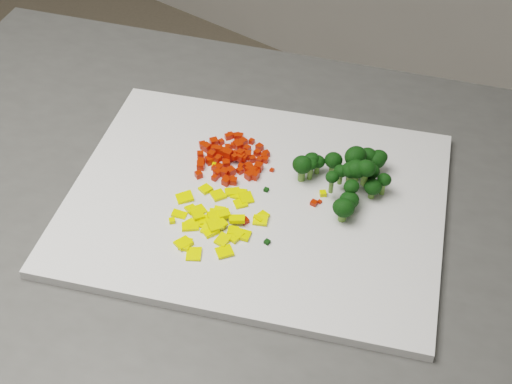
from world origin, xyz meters
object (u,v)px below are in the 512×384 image
Objects in this scene: carrot_pile at (228,153)px; broccoli_pile at (348,176)px; pepper_pile at (217,217)px; cutting_board at (256,201)px.

broccoli_pile is at bearing 15.41° from carrot_pile.
carrot_pile reaches higher than pepper_pile.
cutting_board is 4.50× the size of carrot_pile.
cutting_board is 3.75× the size of broccoli_pile.
cutting_board is 0.13m from broccoli_pile.
pepper_pile is at bearing -102.23° from cutting_board.
pepper_pile is at bearing -59.11° from carrot_pile.
cutting_board is 0.08m from carrot_pile.
carrot_pile reaches higher than cutting_board.
carrot_pile is at bearing 155.03° from cutting_board.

